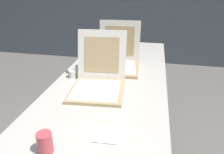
# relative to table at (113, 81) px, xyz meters

# --- Properties ---
(table) EXTENTS (0.85, 2.14, 0.75)m
(table) POSITION_rel_table_xyz_m (0.00, 0.00, 0.00)
(table) COLOR beige
(table) RESTS_ON ground
(pizza_box_front) EXTENTS (0.41, 0.50, 0.38)m
(pizza_box_front) POSITION_rel_table_xyz_m (-0.06, -0.25, 0.11)
(pizza_box_front) COLOR tan
(pizza_box_front) RESTS_ON table
(pizza_box_middle) EXTENTS (0.39, 0.41, 0.39)m
(pizza_box_middle) POSITION_rel_table_xyz_m (0.00, 0.18, 0.11)
(pizza_box_middle) COLOR tan
(pizza_box_middle) RESTS_ON table
(cup_white_near_center) EXTENTS (0.06, 0.06, 0.06)m
(cup_white_near_center) POSITION_rel_table_xyz_m (-0.31, -0.10, 0.08)
(cup_white_near_center) COLOR white
(cup_white_near_center) RESTS_ON table
(cup_white_mid) EXTENTS (0.06, 0.06, 0.06)m
(cup_white_mid) POSITION_rel_table_xyz_m (-0.30, 0.02, 0.08)
(cup_white_mid) COLOR white
(cup_white_mid) RESTS_ON table
(cup_white_far) EXTENTS (0.06, 0.06, 0.06)m
(cup_white_far) POSITION_rel_table_xyz_m (-0.22, 0.38, 0.08)
(cup_white_far) COLOR white
(cup_white_far) RESTS_ON table
(cup_printed_front) EXTENTS (0.07, 0.07, 0.10)m
(cup_printed_front) POSITION_rel_table_xyz_m (-0.14, -0.89, 0.10)
(cup_printed_front) COLOR #D14C56
(cup_printed_front) RESTS_ON table
(napkin_pile) EXTENTS (0.17, 0.16, 0.01)m
(napkin_pile) POSITION_rel_table_xyz_m (0.12, -0.73, 0.05)
(napkin_pile) COLOR white
(napkin_pile) RESTS_ON table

